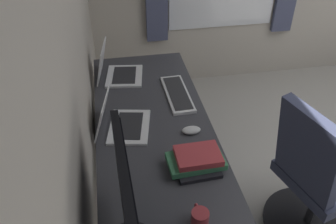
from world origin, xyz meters
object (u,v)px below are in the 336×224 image
object	(u,v)px
drawer_pedestal	(146,149)
laptop_left	(119,121)
keyboard_main	(177,94)
monitor_primary	(127,201)
book_stack_near	(196,160)
laptop_leftmost	(115,70)
office_chair	(314,182)
coffee_mug	(200,219)
mouse_main	(191,130)

from	to	relation	value
drawer_pedestal	laptop_left	bearing A→B (deg)	141.96
laptop_left	keyboard_main	world-z (taller)	laptop_left
monitor_primary	book_stack_near	bearing A→B (deg)	-43.70
laptop_leftmost	laptop_left	world-z (taller)	laptop_leftmost
monitor_primary	laptop_leftmost	bearing A→B (deg)	-0.85
book_stack_near	office_chair	bearing A→B (deg)	-88.90
laptop_left	laptop_leftmost	bearing A→B (deg)	-1.51
monitor_primary	office_chair	xyz separation A→B (m)	(0.39, -1.07, -0.54)
laptop_leftmost	coffee_mug	xyz separation A→B (m)	(-1.26, -0.26, -0.01)
keyboard_main	book_stack_near	distance (m)	0.63
drawer_pedestal	keyboard_main	bearing A→B (deg)	-76.77
laptop_leftmost	mouse_main	xyz separation A→B (m)	(-0.67, -0.37, -0.04)
mouse_main	drawer_pedestal	bearing A→B (deg)	34.41
office_chair	laptop_left	bearing A→B (deg)	71.62
monitor_primary	mouse_main	distance (m)	0.78
drawer_pedestal	coffee_mug	world-z (taller)	coffee_mug
laptop_leftmost	coffee_mug	world-z (taller)	laptop_leftmost
monitor_primary	laptop_left	distance (m)	0.77
drawer_pedestal	laptop_left	size ratio (longest dim) A/B	1.98
coffee_mug	mouse_main	bearing A→B (deg)	-10.29
office_chair	drawer_pedestal	bearing A→B (deg)	57.91
keyboard_main	mouse_main	size ratio (longest dim) A/B	4.07
drawer_pedestal	coffee_mug	size ratio (longest dim) A/B	6.15
laptop_leftmost	laptop_left	bearing A→B (deg)	178.49
keyboard_main	laptop_left	bearing A→B (deg)	124.28
laptop_leftmost	coffee_mug	distance (m)	1.29
drawer_pedestal	laptop_left	distance (m)	0.51
laptop_leftmost	mouse_main	size ratio (longest dim) A/B	3.16
mouse_main	monitor_primary	bearing A→B (deg)	148.02
laptop_left	keyboard_main	distance (m)	0.47
coffee_mug	laptop_left	bearing A→B (deg)	21.47
drawer_pedestal	laptop_leftmost	size ratio (longest dim) A/B	2.11
laptop_left	drawer_pedestal	bearing A→B (deg)	-38.04
laptop_left	book_stack_near	xyz separation A→B (m)	(-0.37, -0.35, -0.01)
laptop_left	coffee_mug	size ratio (longest dim) A/B	3.11
monitor_primary	book_stack_near	distance (m)	0.56
drawer_pedestal	laptop_left	xyz separation A→B (m)	(-0.21, 0.16, 0.43)
laptop_leftmost	monitor_primary	bearing A→B (deg)	179.15
drawer_pedestal	book_stack_near	xyz separation A→B (m)	(-0.58, -0.19, 0.42)
mouse_main	coffee_mug	distance (m)	0.61
keyboard_main	book_stack_near	xyz separation A→B (m)	(-0.63, 0.03, 0.03)
mouse_main	coffee_mug	size ratio (longest dim) A/B	0.92
drawer_pedestal	coffee_mug	bearing A→B (deg)	-172.94
keyboard_main	office_chair	size ratio (longest dim) A/B	0.44
mouse_main	office_chair	distance (m)	0.78
laptop_leftmost	office_chair	distance (m)	1.43
book_stack_near	office_chair	xyz separation A→B (m)	(0.01, -0.71, -0.31)
mouse_main	coffee_mug	world-z (taller)	coffee_mug
office_chair	coffee_mug	bearing A→B (deg)	114.26
laptop_left	mouse_main	size ratio (longest dim) A/B	3.38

